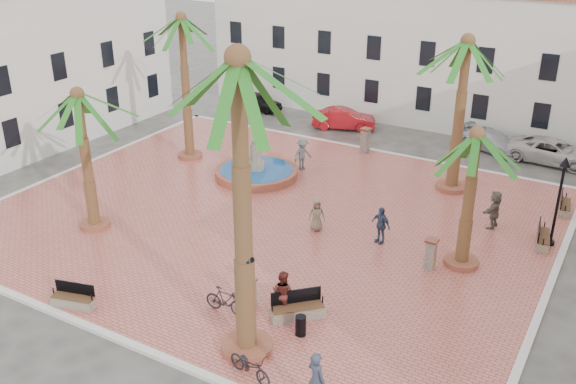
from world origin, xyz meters
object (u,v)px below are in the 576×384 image
palm_sw (79,111)px  cyclist_b (283,293)px  palm_s (239,94)px  bench_ne (564,207)px  bicycle_a (250,365)px  bench_s (74,300)px  palm_ne (466,59)px  palm_nw (182,33)px  car_silver (491,140)px  palm_e (475,152)px  pedestrian_east (494,209)px  pedestrian_north (302,154)px  car_black (258,101)px  bollard_n (365,140)px  car_white (553,151)px  bollard_se (250,294)px  litter_bin (301,325)px  bench_e (542,239)px  bollard_e (431,254)px  car_red (344,119)px  pedestrian_fountain_a (317,215)px  fountain (257,171)px  bicycle_b (226,301)px  cyclist_a (316,379)px  bench_se (297,311)px  lamppost_s (249,284)px  pedestrian_fountain_b (381,225)px

palm_sw → cyclist_b: size_ratio=3.81×
palm_s → bench_ne: (7.62, 16.89, -8.72)m
palm_sw → bicycle_a: bearing=-23.1°
bench_s → palm_ne: bearing=48.4°
palm_nw → bench_s: 17.36m
bench_s → car_silver: bearing=55.2°
palm_e → pedestrian_east: (0.28, 4.12, -4.13)m
bench_ne → pedestrian_north: (-13.90, -1.65, 0.66)m
car_black → cyclist_b: bearing=-138.9°
bollard_n → car_white: bollard_n is taller
bollard_se → litter_bin: (2.39, -0.41, -0.29)m
bench_e → car_white: bearing=-1.0°
palm_s → bollard_e: bearing=66.3°
litter_bin → car_red: size_ratio=0.18×
bollard_e → bicycle_a: bollard_e is taller
palm_e → pedestrian_fountain_a: bearing=-177.2°
fountain → pedestrian_east: fountain is taller
pedestrian_north → car_white: 14.92m
bollard_se → litter_bin: size_ratio=1.71×
litter_bin → bollard_se: bearing=170.3°
bollard_n → bicycle_a: bearing=-76.0°
palm_sw → bicycle_b: 11.05m
palm_e → palm_ne: 8.20m
bench_ne → car_red: 16.54m
bicycle_a → pedestrian_east: (4.08, 14.55, 0.45)m
bench_s → bench_e: 20.05m
palm_nw → cyclist_a: 22.88m
cyclist_b → pedestrian_north: bearing=-65.9°
fountain → bicycle_a: bearing=-58.0°
bicycle_a → car_black: bearing=45.2°
bollard_n → litter_bin: bearing=-73.0°
fountain → palm_ne: 12.52m
fountain → bench_se: (8.54, -10.51, -0.02)m
pedestrian_east → car_white: size_ratio=0.36×
palm_sw → bench_e: bearing=25.2°
palm_nw → cyclist_b: (13.02, -11.09, -6.49)m
lamppost_s → car_black: (-15.17, 24.26, -2.19)m
bench_e → bench_ne: size_ratio=1.07×
bicycle_b → car_white: size_ratio=0.34×
bench_s → lamppost_s: 7.73m
bench_se → cyclist_b: cyclist_b is taller
cyclist_a → bollard_se: bearing=-14.6°
lamppost_s → pedestrian_fountain_b: size_ratio=2.28×
pedestrian_east → bicycle_b: bearing=-22.3°
palm_sw → bench_se: bearing=-7.6°
palm_sw → palm_e: palm_sw is taller
fountain → car_red: (0.39, 10.42, 0.22)m
bollard_e → pedestrian_north: (-9.92, 6.94, 0.21)m
bollard_se → bench_e: bearing=51.6°
bicycle_a → car_red: size_ratio=0.43×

